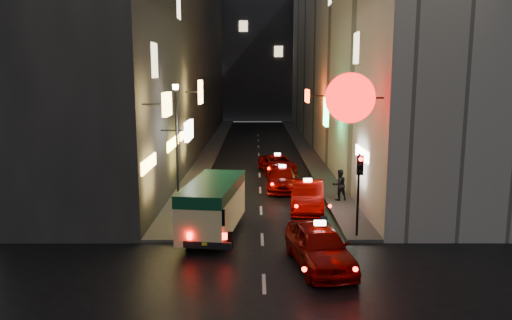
{
  "coord_description": "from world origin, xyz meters",
  "views": [
    {
      "loc": [
        -0.28,
        -11.62,
        6.9
      ],
      "look_at": [
        -0.26,
        13.0,
        2.62
      ],
      "focal_mm": 35.0,
      "sensor_mm": 36.0,
      "label": 1
    }
  ],
  "objects_px": {
    "traffic_light": "(359,177)",
    "lamp_post": "(177,138)",
    "pedestrian_crossing": "(325,235)",
    "minibus": "(213,201)",
    "taxi_near": "(319,242)"
  },
  "relations": [
    {
      "from": "minibus",
      "to": "lamp_post",
      "type": "distance_m",
      "value": 4.92
    },
    {
      "from": "taxi_near",
      "to": "lamp_post",
      "type": "bearing_deg",
      "value": 129.88
    },
    {
      "from": "pedestrian_crossing",
      "to": "traffic_light",
      "type": "bearing_deg",
      "value": -38.4
    },
    {
      "from": "lamp_post",
      "to": "minibus",
      "type": "bearing_deg",
      "value": -61.51
    },
    {
      "from": "minibus",
      "to": "pedestrian_crossing",
      "type": "distance_m",
      "value": 5.32
    },
    {
      "from": "traffic_light",
      "to": "lamp_post",
      "type": "bearing_deg",
      "value": 151.09
    },
    {
      "from": "minibus",
      "to": "traffic_light",
      "type": "distance_m",
      "value": 6.27
    },
    {
      "from": "taxi_near",
      "to": "pedestrian_crossing",
      "type": "distance_m",
      "value": 0.71
    },
    {
      "from": "minibus",
      "to": "pedestrian_crossing",
      "type": "bearing_deg",
      "value": -33.78
    },
    {
      "from": "pedestrian_crossing",
      "to": "traffic_light",
      "type": "xyz_separation_m",
      "value": [
        1.71,
        2.27,
        1.72
      ]
    },
    {
      "from": "lamp_post",
      "to": "taxi_near",
      "type": "bearing_deg",
      "value": -50.12
    },
    {
      "from": "minibus",
      "to": "traffic_light",
      "type": "height_order",
      "value": "traffic_light"
    },
    {
      "from": "traffic_light",
      "to": "lamp_post",
      "type": "xyz_separation_m",
      "value": [
        -8.2,
        4.53,
        1.04
      ]
    },
    {
      "from": "pedestrian_crossing",
      "to": "taxi_near",
      "type": "bearing_deg",
      "value": 156.0
    },
    {
      "from": "minibus",
      "to": "taxi_near",
      "type": "distance_m",
      "value": 5.51
    }
  ]
}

